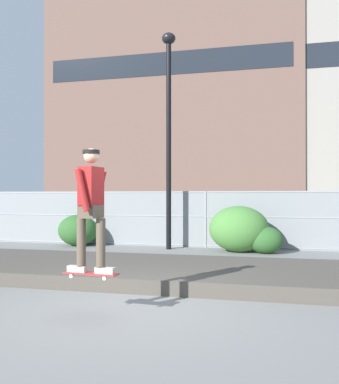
{
  "coord_description": "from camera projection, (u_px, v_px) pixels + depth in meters",
  "views": [
    {
      "loc": [
        2.27,
        -6.1,
        1.7
      ],
      "look_at": [
        0.13,
        2.51,
        1.78
      ],
      "focal_mm": 40.64,
      "sensor_mm": 36.0,
      "label": 1
    }
  ],
  "objects": [
    {
      "name": "skateboard",
      "position": [
        91.0,
        274.0,
        6.1
      ],
      "size": [
        0.81,
        0.26,
        0.07
      ],
      "color": "#B22D2D"
    },
    {
      "name": "shrub_right",
      "position": [
        265.0,
        240.0,
        12.74
      ],
      "size": [
        1.03,
        0.84,
        0.8
      ],
      "color": "#2D5B28",
      "rests_on": "ground_plane"
    },
    {
      "name": "street_lamp",
      "position": [
        169.0,
        115.0,
        13.82
      ],
      "size": [
        0.44,
        0.44,
        6.9
      ],
      "color": "black",
      "rests_on": "ground_plane"
    },
    {
      "name": "skater",
      "position": [
        91.0,
        202.0,
        6.11
      ],
      "size": [
        0.73,
        0.6,
        1.75
      ],
      "color": "#B2ADA8",
      "rests_on": "skateboard"
    },
    {
      "name": "shrub_left",
      "position": [
        78.0,
        230.0,
        14.68
      ],
      "size": [
        1.36,
        1.12,
        1.05
      ],
      "color": "#2D5B28",
      "rests_on": "ground_plane"
    },
    {
      "name": "chain_fence",
      "position": [
        206.0,
        219.0,
        14.2
      ],
      "size": [
        16.98,
        0.06,
        1.85
      ],
      "color": "gray",
      "rests_on": "ground_plane"
    },
    {
      "name": "gravel_berm",
      "position": [
        165.0,
        271.0,
        9.0
      ],
      "size": [
        12.24,
        3.26,
        0.26
      ],
      "primitive_type": "cube",
      "color": "#4C473F",
      "rests_on": "ground_plane"
    },
    {
      "name": "library_building",
      "position": [
        178.0,
        104.0,
        53.0
      ],
      "size": [
        29.02,
        12.75,
        25.76
      ],
      "color": "brown",
      "rests_on": "ground_plane"
    },
    {
      "name": "ground_plane",
      "position": [
        120.0,
        310.0,
        6.45
      ],
      "size": [
        120.0,
        120.0,
        0.0
      ],
      "primitive_type": "plane",
      "color": "slate"
    },
    {
      "name": "parked_car_near",
      "position": [
        72.0,
        216.0,
        18.06
      ],
      "size": [
        4.54,
        2.24,
        1.66
      ],
      "color": "#566B4C",
      "rests_on": "ground_plane"
    },
    {
      "name": "shrub_center",
      "position": [
        239.0,
        229.0,
        13.11
      ],
      "size": [
        1.8,
        1.47,
        1.39
      ],
      "color": "#477F38",
      "rests_on": "ground_plane"
    }
  ]
}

